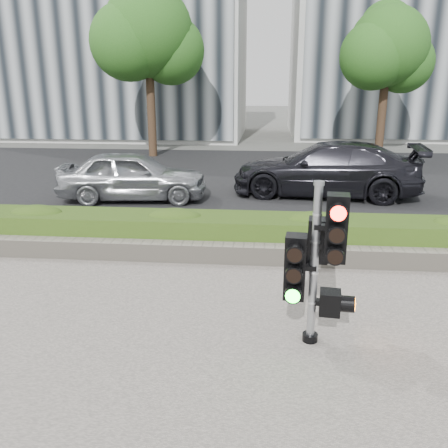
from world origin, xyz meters
name	(u,v)px	position (x,y,z in m)	size (l,w,h in m)	color
ground	(224,311)	(0.00, 0.00, 0.00)	(120.00, 120.00, 0.00)	#51514C
sidewalk	(200,432)	(0.00, -2.50, 0.01)	(16.00, 11.00, 0.03)	#9E9389
road	(250,177)	(0.00, 10.00, 0.01)	(60.00, 13.00, 0.02)	black
curb	(238,239)	(0.00, 3.15, 0.06)	(60.00, 0.25, 0.12)	gray
stone_wall	(233,253)	(0.00, 1.90, 0.20)	(12.00, 0.32, 0.34)	gray
hedge	(236,233)	(0.00, 2.55, 0.37)	(12.00, 1.00, 0.68)	#5B8228
building_left	(106,4)	(-9.00, 23.00, 7.50)	(16.00, 9.00, 15.00)	#B7B7B2
building_right	(447,32)	(11.00, 25.00, 6.00)	(18.00, 10.00, 12.00)	#B7B7B2
tree_left	(148,35)	(-4.52, 14.56, 5.04)	(4.61, 4.03, 7.34)	black
tree_right	(387,50)	(5.48, 15.55, 4.48)	(4.10, 3.58, 6.53)	black
traffic_signal	(317,256)	(1.20, -0.73, 1.18)	(0.74, 0.56, 2.08)	black
car_silver	(133,175)	(-3.12, 6.45, 0.71)	(1.63, 4.05, 1.38)	#A2A4A9
car_dark	(326,169)	(2.26, 7.52, 0.79)	(2.16, 5.31, 1.54)	black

